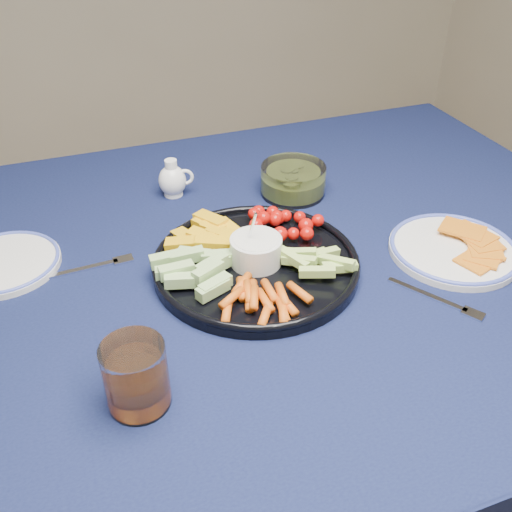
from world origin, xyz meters
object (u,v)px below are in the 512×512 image
object	(u,v)px
creamer_pitcher	(173,180)
pickle_bowl	(293,181)
juice_tumbler	(137,379)
crudite_platter	(255,260)
dining_table	(198,308)
side_plate_extra	(4,263)
cheese_plate	(454,248)

from	to	relation	value
creamer_pitcher	pickle_bowl	xyz separation A→B (m)	(0.23, -0.08, -0.01)
juice_tumbler	crudite_platter	bearing A→B (deg)	42.43
dining_table	side_plate_extra	world-z (taller)	side_plate_extra
pickle_bowl	cheese_plate	distance (m)	0.35
pickle_bowl	cheese_plate	xyz separation A→B (m)	(0.18, -0.30, -0.02)
dining_table	creamer_pitcher	xyz separation A→B (m)	(0.03, 0.27, 0.12)
cheese_plate	creamer_pitcher	bearing A→B (deg)	137.72
creamer_pitcher	crudite_platter	bearing A→B (deg)	-77.28
cheese_plate	dining_table	bearing A→B (deg)	165.66
crudite_platter	creamer_pitcher	size ratio (longest dim) A/B	4.45
creamer_pitcher	cheese_plate	size ratio (longest dim) A/B	0.35
crudite_platter	dining_table	bearing A→B (deg)	158.18
crudite_platter	pickle_bowl	distance (m)	0.28
pickle_bowl	side_plate_extra	xyz separation A→B (m)	(-0.57, -0.07, -0.02)
crudite_platter	cheese_plate	bearing A→B (deg)	-12.18
cheese_plate	juice_tumbler	xyz separation A→B (m)	(-0.59, -0.14, 0.03)
creamer_pitcher	side_plate_extra	distance (m)	0.37
creamer_pitcher	cheese_plate	distance (m)	0.56
dining_table	pickle_bowl	distance (m)	0.34
creamer_pitcher	pickle_bowl	bearing A→B (deg)	-18.85
side_plate_extra	pickle_bowl	bearing A→B (deg)	6.74
cheese_plate	side_plate_extra	bearing A→B (deg)	162.84
juice_tumbler	side_plate_extra	bearing A→B (deg)	113.65
creamer_pitcher	pickle_bowl	distance (m)	0.25
dining_table	crudite_platter	distance (m)	0.15
side_plate_extra	cheese_plate	bearing A→B (deg)	-17.16
cheese_plate	juice_tumbler	distance (m)	0.60
dining_table	juice_tumbler	world-z (taller)	juice_tumbler
pickle_bowl	creamer_pitcher	bearing A→B (deg)	161.15
dining_table	side_plate_extra	distance (m)	0.34
crudite_platter	pickle_bowl	size ratio (longest dim) A/B	2.63
cheese_plate	juice_tumbler	size ratio (longest dim) A/B	2.33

